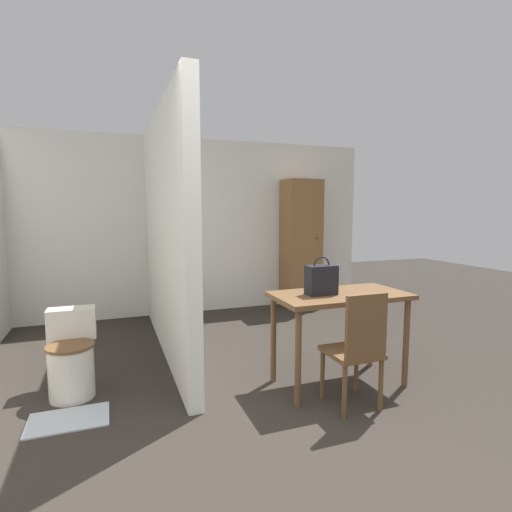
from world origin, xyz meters
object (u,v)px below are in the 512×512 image
dining_table (340,306)px  wooden_chair (357,347)px  wooden_cabinet (301,244)px  handbag (321,280)px  toilet (72,358)px

dining_table → wooden_chair: bearing=-104.7°
wooden_cabinet → wooden_chair: bearing=-109.2°
wooden_chair → wooden_cabinet: (1.07, 3.05, 0.49)m
handbag → toilet: bearing=163.7°
toilet → handbag: size_ratio=2.12×
wooden_chair → toilet: (-2.03, 1.01, -0.18)m
wooden_chair → handbag: handbag is taller
wooden_cabinet → toilet: bearing=-146.5°
wooden_chair → toilet: bearing=153.6°
toilet → wooden_cabinet: size_ratio=0.35×
handbag → wooden_chair: bearing=-81.4°
wooden_chair → toilet: size_ratio=1.34×
dining_table → wooden_cabinet: size_ratio=0.58×
wooden_chair → dining_table: bearing=75.3°
dining_table → toilet: 2.25m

